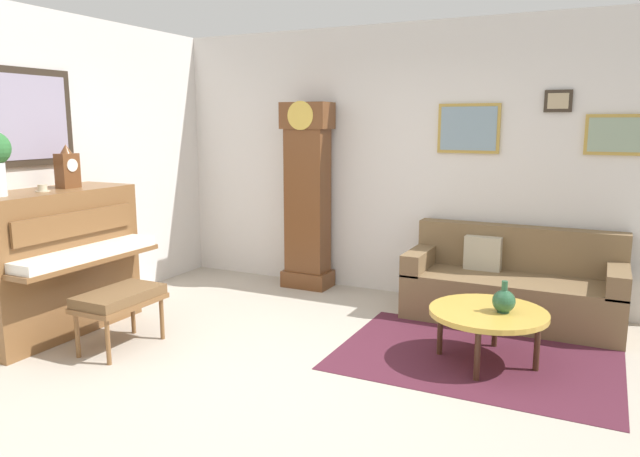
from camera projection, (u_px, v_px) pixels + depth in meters
name	position (u px, v px, depth m)	size (l,w,h in m)	color
ground_plane	(287.00, 379.00, 4.33)	(6.40, 6.00, 0.10)	#B2A899
wall_left	(27.00, 168.00, 5.19)	(0.13, 4.90, 2.80)	silver
wall_back	(398.00, 162.00, 6.19)	(5.30, 0.13, 2.80)	silver
area_rug	(475.00, 358.00, 4.58)	(2.10, 1.50, 0.01)	#4C1E2D
piano	(54.00, 261.00, 5.08)	(0.87, 1.44, 1.24)	brown
piano_bench	(120.00, 300.00, 4.72)	(0.42, 0.70, 0.48)	brown
grandfather_clock	(308.00, 201.00, 6.44)	(0.52, 0.34, 2.03)	brown
couch	(512.00, 286.00, 5.46)	(1.90, 0.80, 0.84)	brown
coffee_table	(488.00, 314.00, 4.44)	(0.88, 0.88, 0.41)	gold
mantel_clock	(67.00, 168.00, 5.13)	(0.13, 0.18, 0.38)	brown
teacup	(43.00, 189.00, 4.87)	(0.12, 0.12, 0.06)	beige
green_jug	(504.00, 301.00, 4.37)	(0.17, 0.17, 0.24)	#234C33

